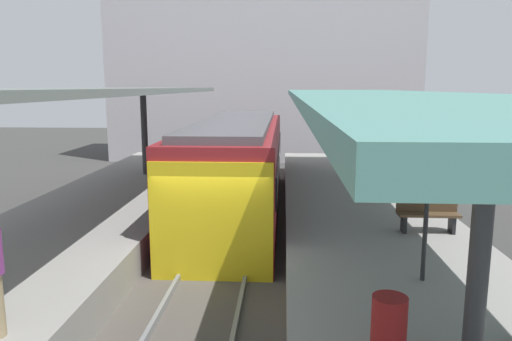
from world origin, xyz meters
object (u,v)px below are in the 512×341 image
(commuter_train, at_px, (237,167))
(litter_bin, at_px, (389,327))
(platform_bench, at_px, (428,212))
(platform_sign, at_px, (428,190))

(commuter_train, relative_size, litter_bin, 14.67)
(commuter_train, height_order, platform_bench, commuter_train)
(platform_sign, bearing_deg, platform_bench, 72.70)
(platform_bench, bearing_deg, platform_sign, -107.30)
(commuter_train, xyz_separation_m, platform_sign, (3.97, -7.48, 0.90))
(litter_bin, bearing_deg, commuter_train, 105.95)
(commuter_train, distance_m, platform_bench, 6.69)
(platform_sign, bearing_deg, litter_bin, -114.24)
(platform_bench, xyz_separation_m, litter_bin, (-2.03, -5.41, -0.06))
(platform_bench, bearing_deg, litter_bin, -110.58)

